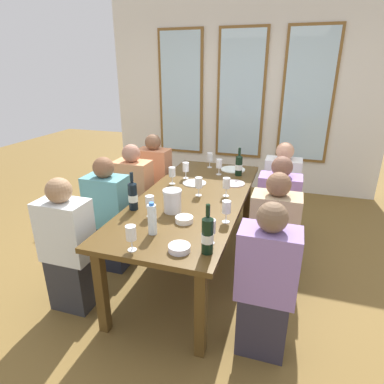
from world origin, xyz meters
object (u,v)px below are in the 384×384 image
white_plate_0 (234,183)px  seated_person_2 (155,181)px  wine_bottle_2 (133,195)px  seated_person_3 (280,194)px  seated_person_4 (134,197)px  wine_glass_6 (150,202)px  white_plate_1 (194,183)px  wine_glass_8 (226,184)px  wine_glass_1 (211,228)px  tasting_bowl_0 (184,219)px  wine_glass_3 (210,158)px  wine_glass_7 (186,167)px  wine_glass_0 (199,183)px  seated_person_0 (68,249)px  seated_person_7 (273,241)px  seated_person_6 (109,217)px  wine_glass_4 (172,172)px  seated_person_1 (266,285)px  wine_bottle_1 (207,234)px  water_bottle (152,219)px  wine_glass_5 (131,233)px  wine_glass_2 (219,164)px  seated_person_5 (277,216)px  wine_glass_9 (226,207)px  dining_table (193,203)px  tasting_bowl_1 (179,248)px  metal_pitcher (172,201)px  wine_bottle_0 (239,165)px  white_plate_2 (233,169)px

white_plate_0 → seated_person_2: bearing=159.8°
wine_bottle_2 → seated_person_3: seated_person_3 is taller
seated_person_4 → wine_glass_6: bearing=-54.5°
white_plate_1 → wine_glass_8: (0.38, -0.24, 0.11)m
wine_glass_1 → tasting_bowl_0: bearing=137.5°
wine_glass_3 → wine_glass_7: (-0.14, -0.46, 0.00)m
seated_person_2 → wine_bottle_2: bearing=-73.5°
wine_glass_0 → seated_person_0: bearing=-132.5°
seated_person_7 → white_plate_0: bearing=124.4°
white_plate_1 → seated_person_6: size_ratio=0.21×
wine_glass_4 → seated_person_1: seated_person_1 is taller
wine_bottle_1 → wine_glass_3: wine_bottle_1 is taller
water_bottle → wine_bottle_1: bearing=-16.4°
white_plate_1 → seated_person_4: seated_person_4 is taller
wine_glass_0 → seated_person_3: seated_person_3 is taller
seated_person_1 → wine_glass_5: bearing=-168.0°
tasting_bowl_0 → wine_glass_8: (0.19, 0.62, 0.10)m
wine_glass_2 → wine_glass_4: 0.58m
wine_glass_0 → seated_person_1: 1.16m
wine_bottle_2 → water_bottle: (0.32, -0.34, -0.01)m
wine_bottle_1 → tasting_bowl_0: bearing=127.3°
tasting_bowl_0 → water_bottle: (-0.16, -0.24, 0.09)m
wine_glass_3 → seated_person_2: seated_person_2 is taller
wine_bottle_1 → seated_person_5: (0.38, 1.15, -0.34)m
wine_glass_2 → wine_glass_9: bearing=-74.2°
dining_table → tasting_bowl_1: size_ratio=15.33×
metal_pitcher → seated_person_6: size_ratio=0.17×
dining_table → wine_glass_5: (-0.10, -1.02, 0.19)m
wine_bottle_2 → dining_table: bearing=48.5°
seated_person_4 → white_plate_1: bearing=4.5°
wine_glass_6 → wine_glass_8: bearing=51.4°
wine_glass_6 → seated_person_6: (-0.56, 0.26, -0.34)m
wine_glass_7 → seated_person_4: 0.65m
white_plate_1 → wine_glass_8: wine_glass_8 is taller
wine_bottle_0 → wine_glass_6: bearing=-111.4°
wine_glass_4 → wine_glass_7: 0.22m
white_plate_0 → wine_glass_0: bearing=-121.4°
metal_pitcher → wine_glass_4: size_ratio=1.09×
dining_table → metal_pitcher: metal_pitcher is taller
white_plate_2 → dining_table: bearing=-102.5°
white_plate_1 → water_bottle: bearing=-88.6°
wine_glass_1 → wine_glass_5: size_ratio=1.00×
wine_bottle_1 → white_plate_0: bearing=93.4°
wine_glass_8 → wine_glass_0: bearing=-165.7°
white_plate_1 → seated_person_1: (0.84, -1.16, -0.22)m
metal_pitcher → wine_glass_4: (-0.24, 0.63, 0.03)m
water_bottle → wine_glass_0: 0.80m
wine_glass_8 → seated_person_7: 0.66m
white_plate_0 → white_plate_1: 0.40m
wine_glass_5 → seated_person_0: bearing=165.5°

